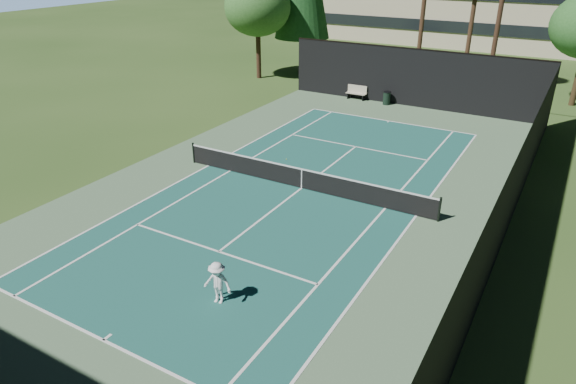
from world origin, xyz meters
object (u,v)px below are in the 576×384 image
at_px(tennis_ball_b, 268,163).
at_px(trash_bin, 387,98).
at_px(tennis_ball_d, 286,159).
at_px(player, 218,283).
at_px(tennis_ball_c, 360,182).
at_px(park_bench, 357,92).
at_px(tennis_net, 302,178).

bearing_deg(tennis_ball_b, trash_bin, 84.13).
bearing_deg(trash_bin, tennis_ball_d, -94.02).
height_order(player, tennis_ball_c, player).
distance_m(tennis_ball_b, tennis_ball_c, 5.05).
xyz_separation_m(tennis_ball_c, park_bench, (-6.07, 13.76, 0.52)).
xyz_separation_m(tennis_ball_b, tennis_ball_c, (5.04, 0.26, -0.00)).
bearing_deg(tennis_net, tennis_ball_d, 131.34).
xyz_separation_m(player, park_bench, (-5.76, 24.57, -0.19)).
relative_size(tennis_ball_b, park_bench, 0.04).
distance_m(tennis_ball_b, trash_bin, 13.83).
height_order(tennis_ball_b, trash_bin, trash_bin).
relative_size(park_bench, trash_bin, 1.59).
relative_size(tennis_net, tennis_ball_d, 216.11).
distance_m(tennis_ball_b, park_bench, 14.07).
height_order(tennis_ball_c, trash_bin, trash_bin).
xyz_separation_m(tennis_ball_b, tennis_ball_d, (0.52, 0.99, -0.00)).
bearing_deg(tennis_ball_c, tennis_net, -135.99).
relative_size(tennis_ball_b, tennis_ball_d, 1.05).
height_order(tennis_ball_c, tennis_ball_d, same).
bearing_deg(tennis_ball_d, tennis_net, -48.66).
height_order(tennis_net, tennis_ball_d, tennis_net).
bearing_deg(tennis_ball_d, tennis_ball_c, -9.21).
distance_m(tennis_net, tennis_ball_b, 3.48).
distance_m(tennis_net, tennis_ball_c, 2.96).
bearing_deg(trash_bin, tennis_ball_b, -95.87).
height_order(tennis_ball_b, tennis_ball_c, tennis_ball_b).
distance_m(player, park_bench, 25.24).
height_order(tennis_net, player, player).
bearing_deg(park_bench, tennis_ball_d, -83.25).
distance_m(tennis_ball_c, trash_bin, 13.98).
bearing_deg(trash_bin, tennis_ball_c, -74.96).
relative_size(tennis_net, tennis_ball_c, 217.95).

